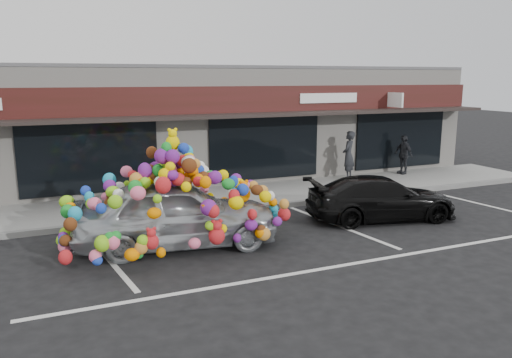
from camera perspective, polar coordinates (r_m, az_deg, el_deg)
name	(u,v)px	position (r m, az deg, el deg)	size (l,w,h in m)	color
ground	(244,241)	(12.18, -1.39, -7.12)	(90.00, 90.00, 0.00)	black
shop_building	(163,123)	(19.71, -10.59, 6.31)	(24.00, 7.20, 4.31)	beige
sidewalk	(197,201)	(15.80, -6.77, -2.53)	(26.00, 3.00, 0.15)	gray
kerb	(212,213)	(14.41, -5.08, -3.88)	(26.00, 0.18, 0.16)	slate
parking_stripe_left	(106,257)	(11.65, -16.72, -8.49)	(0.12, 4.40, 0.01)	silver
parking_stripe_mid	(338,226)	(13.58, 9.38, -5.28)	(0.12, 4.40, 0.01)	silver
parking_stripe_right	(488,206)	(17.02, 24.95, -2.78)	(0.12, 4.40, 0.01)	silver
lane_line	(369,261)	(11.20, 12.80, -9.11)	(14.00, 0.12, 0.01)	silver
toy_car	(176,206)	(11.71, -9.11, -3.03)	(3.35, 5.21, 2.89)	#999FA3
black_sedan	(381,198)	(14.29, 14.12, -2.14)	(4.16, 1.69, 1.21)	black
pedestrian_a	(348,155)	(18.89, 10.52, 2.69)	(0.66, 0.43, 1.80)	black
pedestrian_c	(403,154)	(20.46, 16.48, 2.71)	(0.38, 0.90, 1.54)	#2B272D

